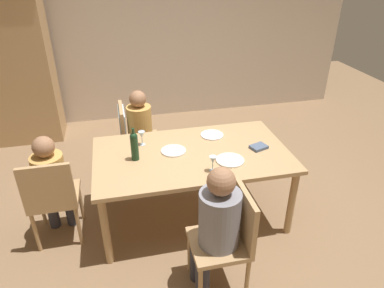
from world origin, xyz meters
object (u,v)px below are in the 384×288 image
Objects in this scene: armoire_cabinet at (10,66)px; dining_table at (192,160)px; dinner_plate_host at (173,151)px; dinner_plate_guest_right at (212,135)px; chair_far_left at (130,132)px; wine_bottle_tall_green at (134,145)px; dinner_plate_guest_left at (230,160)px; person_man_bearded at (216,224)px; chair_left_end at (52,195)px; wine_glass_centre at (142,135)px; chair_near at (229,235)px; person_woman_host at (142,127)px; wine_glass_near_left at (213,161)px; person_man_guest at (52,179)px.

dining_table is (2.04, -2.30, -0.41)m from armoire_cabinet.
dinner_plate_guest_right is (0.46, 0.24, 0.00)m from dinner_plate_host.
wine_bottle_tall_green reaches higher than chair_far_left.
person_man_bearded is at bearing -115.80° from dinner_plate_guest_left.
chair_left_end is at bearing -172.15° from dinner_plate_host.
chair_left_end reaches higher than wine_glass_centre.
chair_left_end is 3.44× the size of dinner_plate_guest_left.
armoire_cabinet is 3.10m from dining_table.
chair_near reaches higher than dinner_plate_host.
wine_bottle_tall_green is (0.00, -0.92, 0.31)m from chair_far_left.
person_man_bearded is 1.09m from wine_bottle_tall_green.
chair_near is 1.92m from person_woman_host.
dinner_plate_host is at bearing 149.05° from dinner_plate_guest_left.
wine_glass_near_left is at bearing -50.84° from armoire_cabinet.
person_man_bearded reaches higher than wine_glass_near_left.
person_woman_host reaches higher than wine_bottle_tall_green.
person_man_bearded reaches higher than chair_left_end.
dinner_plate_guest_right is (0.69, -0.61, 0.13)m from person_woman_host.
dinner_plate_guest_right is (-0.03, 0.53, 0.00)m from dinner_plate_guest_left.
wine_bottle_tall_green is at bearing -108.73° from wine_glass_centre.
wine_glass_centre is at bearing -51.79° from armoire_cabinet.
person_woman_host is 1.01× the size of person_man_guest.
wine_glass_centre is at bearing 24.20° from chair_near.
armoire_cabinet reaches higher than wine_glass_near_left.
dinner_plate_guest_right is at bearing -14.35° from person_man_bearded.
person_man_bearded reaches higher than person_man_guest.
person_man_bearded is 1.06× the size of person_man_guest.
armoire_cabinet is at bearing 32.05° from person_man_bearded.
dinner_plate_guest_right is at bearing 53.77° from chair_far_left.
armoire_cabinet is 6.73× the size of wine_bottle_tall_green.
wine_glass_centre reaches higher than dinner_plate_host.
chair_far_left is at bearing 117.31° from wine_glass_near_left.
wine_glass_near_left is (0.66, -1.27, 0.27)m from chair_far_left.
wine_glass_centre is at bearing 22.67° from chair_left_end.
wine_bottle_tall_green is 2.17× the size of wine_glass_near_left.
wine_bottle_tall_green is at bearing 179.42° from dining_table.
dinner_plate_host is (0.38, -0.85, 0.17)m from chair_far_left.
person_woman_host reaches higher than dining_table.
person_man_guest is 7.31× the size of wine_glass_centre.
chair_left_end is at bearing -37.42° from chair_far_left.
person_woman_host is 1.29m from person_man_guest.
chair_near reaches higher than wine_glass_near_left.
wine_bottle_tall_green reaches higher than chair_left_end.
person_woman_host is 1.39m from wine_glass_near_left.
dining_table is 7.66× the size of dinner_plate_host.
dinner_plate_host is at bearing 10.03° from wine_bottle_tall_green.
dining_table is at bearing 145.20° from dinner_plate_guest_left.
armoire_cabinet is 14.63× the size of wine_glass_near_left.
dinner_plate_host is at bearing -35.83° from wine_glass_centre.
dinner_plate_guest_left is (1.64, -0.13, 0.23)m from chair_left_end.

